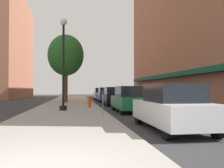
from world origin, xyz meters
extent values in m
plane|color=#2D2D30|center=(4.00, 18.00, 0.00)|extent=(90.00, 90.00, 0.00)
cube|color=gray|center=(0.00, 19.00, 0.06)|extent=(4.80, 50.00, 0.12)
cube|color=#9E6047|center=(15.00, 22.00, 9.85)|extent=(6.00, 40.00, 19.69)
cube|color=#144C38|center=(11.65, 22.00, 3.10)|extent=(0.90, 34.00, 0.50)
cube|color=#9E6047|center=(-11.00, 37.00, 8.31)|extent=(6.00, 18.00, 16.63)
cylinder|color=black|center=(-0.21, 11.30, 0.27)|extent=(0.48, 0.48, 0.30)
cylinder|color=black|center=(-0.21, 11.30, 3.02)|extent=(0.14, 0.14, 5.20)
sphere|color=silver|center=(-0.21, 11.30, 5.80)|extent=(0.44, 0.44, 0.44)
cylinder|color=#E05614|center=(1.57, 13.54, 0.43)|extent=(0.26, 0.26, 0.62)
sphere|color=#E05614|center=(1.57, 13.54, 0.79)|extent=(0.24, 0.24, 0.24)
cylinder|color=#E05614|center=(1.71, 13.54, 0.52)|extent=(0.12, 0.10, 0.10)
cylinder|color=slate|center=(2.05, 8.72, 0.65)|extent=(0.06, 0.06, 1.05)
cube|color=#33383D|center=(2.05, 8.72, 1.30)|extent=(0.14, 0.09, 0.26)
cylinder|color=#4C3823|center=(-0.46, 20.63, 1.86)|extent=(0.40, 0.40, 3.48)
ellipsoid|color=#235B23|center=(-0.46, 20.63, 4.97)|extent=(3.66, 3.66, 4.21)
cylinder|color=black|center=(3.22, 5.60, 0.32)|extent=(0.22, 0.64, 0.64)
cylinder|color=black|center=(4.78, 5.60, 0.32)|extent=(0.22, 0.64, 0.64)
cylinder|color=black|center=(3.22, 2.40, 0.32)|extent=(0.22, 0.64, 0.64)
cylinder|color=black|center=(4.78, 2.40, 0.32)|extent=(0.22, 0.64, 0.64)
cube|color=silver|center=(4.00, 4.00, 0.64)|extent=(1.80, 4.30, 0.76)
cube|color=black|center=(4.00, 3.85, 1.34)|extent=(1.56, 2.20, 0.64)
cylinder|color=black|center=(3.22, 12.43, 0.32)|extent=(0.22, 0.64, 0.64)
cylinder|color=black|center=(4.78, 12.43, 0.32)|extent=(0.22, 0.64, 0.64)
cylinder|color=black|center=(3.22, 9.23, 0.32)|extent=(0.22, 0.64, 0.64)
cylinder|color=black|center=(4.78, 9.23, 0.32)|extent=(0.22, 0.64, 0.64)
cube|color=#196638|center=(4.00, 10.83, 0.64)|extent=(1.80, 4.30, 0.76)
cube|color=black|center=(4.00, 10.68, 1.34)|extent=(1.56, 2.20, 0.64)
cylinder|color=black|center=(3.22, 18.89, 0.32)|extent=(0.22, 0.64, 0.64)
cylinder|color=black|center=(4.78, 18.89, 0.32)|extent=(0.22, 0.64, 0.64)
cylinder|color=black|center=(3.22, 15.69, 0.32)|extent=(0.22, 0.64, 0.64)
cylinder|color=black|center=(4.78, 15.69, 0.32)|extent=(0.22, 0.64, 0.64)
cube|color=black|center=(4.00, 17.29, 0.64)|extent=(1.80, 4.30, 0.76)
cube|color=black|center=(4.00, 17.14, 1.34)|extent=(1.56, 2.20, 0.64)
cylinder|color=black|center=(3.22, 24.76, 0.32)|extent=(0.22, 0.64, 0.64)
cylinder|color=black|center=(4.78, 24.76, 0.32)|extent=(0.22, 0.64, 0.64)
cylinder|color=black|center=(3.22, 21.56, 0.32)|extent=(0.22, 0.64, 0.64)
cylinder|color=black|center=(4.78, 21.56, 0.32)|extent=(0.22, 0.64, 0.64)
cube|color=#1E389E|center=(4.00, 23.16, 0.64)|extent=(1.80, 4.30, 0.76)
cube|color=black|center=(4.00, 23.01, 1.34)|extent=(1.56, 2.20, 0.64)
cylinder|color=black|center=(3.22, 30.79, 0.32)|extent=(0.22, 0.64, 0.64)
cylinder|color=black|center=(4.78, 30.79, 0.32)|extent=(0.22, 0.64, 0.64)
cylinder|color=black|center=(3.22, 27.59, 0.32)|extent=(0.22, 0.64, 0.64)
cylinder|color=black|center=(4.78, 27.59, 0.32)|extent=(0.22, 0.64, 0.64)
cube|color=#B2B2BA|center=(4.00, 29.19, 0.64)|extent=(1.80, 4.30, 0.76)
cube|color=black|center=(4.00, 29.04, 1.34)|extent=(1.56, 2.20, 0.64)
camera|label=1|loc=(0.60, -4.18, 1.47)|focal=38.18mm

